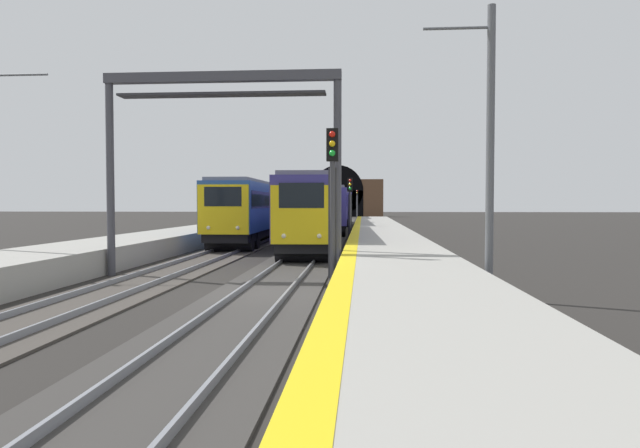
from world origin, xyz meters
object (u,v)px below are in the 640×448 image
object	(u,v)px
railway_signal_far	(357,202)
overhead_signal_gantry	(222,123)
railway_signal_near	(332,190)
catenary_mast_far	(489,150)
train_main_approaching	(332,207)
train_adjacent_platform	(278,207)
railway_signal_mid	(350,201)

from	to	relation	value
railway_signal_far	overhead_signal_gantry	xyz separation A→B (m)	(-72.36, 4.06, 2.61)
railway_signal_near	catenary_mast_far	distance (m)	5.14
train_main_approaching	overhead_signal_gantry	bearing A→B (deg)	-5.62
train_adjacent_platform	overhead_signal_gantry	bearing A→B (deg)	3.81
train_main_approaching	railway_signal_mid	xyz separation A→B (m)	(-9.05, -1.83, 0.49)
train_main_approaching	train_adjacent_platform	xyz separation A→B (m)	(-3.66, 4.46, 0.02)
train_main_approaching	train_adjacent_platform	bearing A→B (deg)	-52.21
train_adjacent_platform	railway_signal_far	world-z (taller)	train_adjacent_platform
train_main_approaching	catenary_mast_far	world-z (taller)	catenary_mast_far
train_main_approaching	train_adjacent_platform	distance (m)	5.77
train_adjacent_platform	railway_signal_mid	xyz separation A→B (m)	(-5.40, -6.29, 0.47)
railway_signal_near	railway_signal_far	size ratio (longest dim) A/B	1.03
train_main_approaching	railway_signal_mid	world-z (taller)	train_main_approaching
train_adjacent_platform	catenary_mast_far	xyz separation A→B (m)	(-32.23, -10.68, 1.75)
railway_signal_mid	railway_signal_far	distance (m)	49.77
train_adjacent_platform	catenary_mast_far	distance (m)	34.00
overhead_signal_gantry	catenary_mast_far	distance (m)	9.57
railway_signal_near	railway_signal_far	bearing A→B (deg)	-180.00
railway_signal_near	catenary_mast_far	xyz separation A→B (m)	(-2.47, -4.39, 1.03)
railway_signal_near	catenary_mast_far	world-z (taller)	catenary_mast_far
overhead_signal_gantry	train_adjacent_platform	bearing A→B (deg)	4.55
railway_signal_mid	catenary_mast_far	distance (m)	27.23
railway_signal_far	train_main_approaching	bearing A→B (deg)	-2.58
train_adjacent_platform	train_main_approaching	bearing A→B (deg)	128.63
railway_signal_far	overhead_signal_gantry	distance (m)	72.52
train_adjacent_platform	overhead_signal_gantry	world-z (taller)	overhead_signal_gantry
catenary_mast_far	train_adjacent_platform	bearing A→B (deg)	18.34
train_main_approaching	railway_signal_mid	bearing A→B (deg)	9.85
railway_signal_near	railway_signal_far	xyz separation A→B (m)	(74.14, 0.00, -0.17)
train_adjacent_platform	railway_signal_mid	distance (m)	8.30
overhead_signal_gantry	catenary_mast_far	size ratio (longest dim) A/B	1.07
train_adjacent_platform	catenary_mast_far	bearing A→B (deg)	17.59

